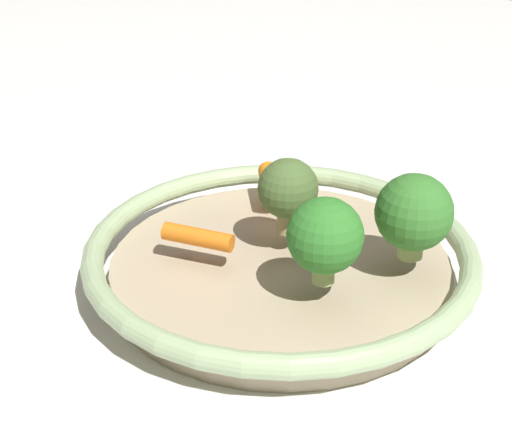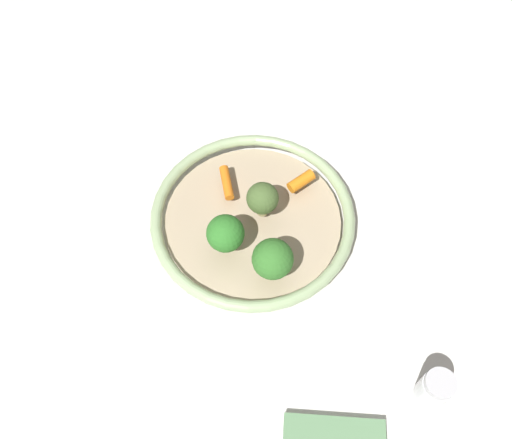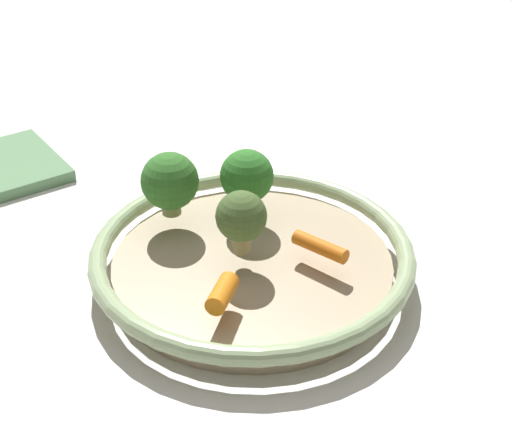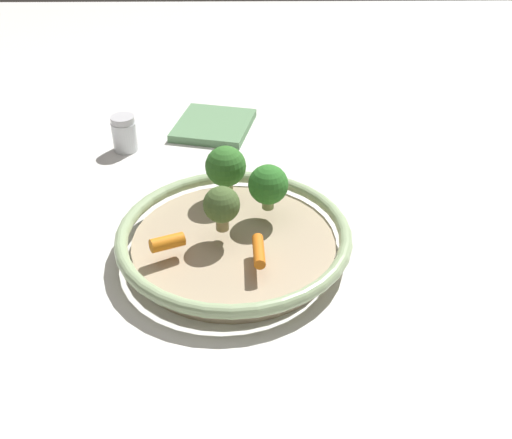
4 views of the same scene
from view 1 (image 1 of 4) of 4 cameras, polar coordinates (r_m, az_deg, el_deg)
name	(u,v)px [view 1 (image 1 of 4)]	position (r m, az deg, el deg)	size (l,w,h in m)	color
ground_plane	(280,283)	(0.62, 1.79, -4.73)	(2.39, 2.39, 0.00)	silver
serving_bowl	(280,260)	(0.61, 1.82, -3.04)	(0.31, 0.31, 0.04)	tan
baby_carrot_back	(198,237)	(0.59, -4.34, -1.30)	(0.01, 0.01, 0.06)	orange
baby_carrot_near_rim	(270,181)	(0.67, 1.07, 2.85)	(0.02, 0.02, 0.04)	orange
broccoli_floret_edge	(325,236)	(0.53, 5.14, -1.26)	(0.05, 0.05, 0.06)	#95AB66
broccoli_floret_large	(292,191)	(0.59, 2.72, 2.15)	(0.05, 0.05, 0.06)	tan
broccoli_floret_mid	(414,213)	(0.57, 11.62, 0.46)	(0.06, 0.06, 0.07)	#99A866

